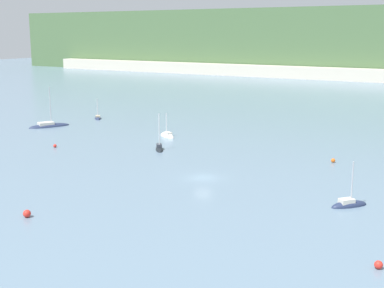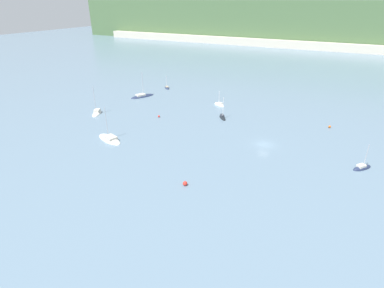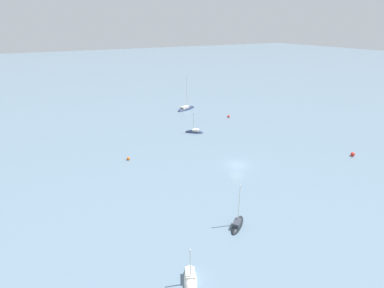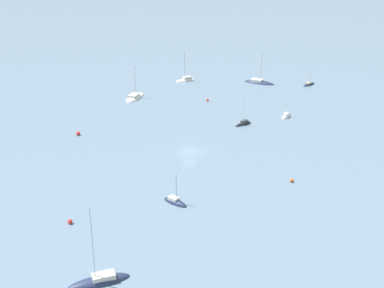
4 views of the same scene
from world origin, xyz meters
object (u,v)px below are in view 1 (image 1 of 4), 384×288
at_px(sailboat_3, 167,136).
at_px(mooring_buoy_0, 333,160).
at_px(sailboat_5, 98,118).
at_px(sailboat_6, 349,205).
at_px(mooring_buoy_1, 55,146).
at_px(sailboat_7, 159,149).
at_px(sailboat_4, 49,126).
at_px(mooring_buoy_3, 378,265).
at_px(mooring_buoy_2, 27,214).

bearing_deg(sailboat_3, mooring_buoy_0, -160.09).
xyz_separation_m(sailboat_5, sailboat_6, (69.22, -34.84, 0.02)).
distance_m(sailboat_3, mooring_buoy_1, 22.06).
distance_m(sailboat_3, sailboat_5, 28.74).
distance_m(sailboat_5, sailboat_7, 38.43).
bearing_deg(sailboat_7, mooring_buoy_1, -102.98).
distance_m(sailboat_4, sailboat_6, 74.00).
xyz_separation_m(sailboat_3, mooring_buoy_3, (49.24, -40.47, 0.31)).
bearing_deg(sailboat_4, sailboat_5, 18.53).
height_order(sailboat_7, mooring_buoy_1, sailboat_7).
distance_m(sailboat_6, mooring_buoy_1, 54.45).
bearing_deg(mooring_buoy_2, sailboat_4, 133.58).
bearing_deg(mooring_buoy_0, sailboat_6, -68.64).
xyz_separation_m(sailboat_5, mooring_buoy_2, (39.46, -57.39, 0.37)).
xyz_separation_m(sailboat_5, mooring_buoy_1, (15.08, -28.96, 0.23)).
bearing_deg(sailboat_3, sailboat_4, 34.01).
bearing_deg(mooring_buoy_3, mooring_buoy_0, 112.21).
bearing_deg(sailboat_4, sailboat_3, -56.74).
bearing_deg(mooring_buoy_0, mooring_buoy_1, -162.37).
xyz_separation_m(sailboat_4, mooring_buoy_3, (77.87, -36.73, 0.28)).
distance_m(sailboat_6, sailboat_7, 39.51).
distance_m(mooring_buoy_1, mooring_buoy_2, 37.45).
bearing_deg(sailboat_6, mooring_buoy_1, 123.16).
bearing_deg(sailboat_4, sailboat_6, -80.51).
xyz_separation_m(sailboat_3, sailboat_6, (42.38, -24.54, 0.02)).
bearing_deg(sailboat_3, mooring_buoy_1, 84.37).
bearing_deg(sailboat_6, mooring_buoy_0, 60.71).
relative_size(sailboat_3, sailboat_4, 0.59).
height_order(sailboat_3, mooring_buoy_0, sailboat_3).
height_order(sailboat_7, mooring_buoy_2, sailboat_7).
bearing_deg(sailboat_7, mooring_buoy_2, -26.94).
height_order(sailboat_4, mooring_buoy_3, sailboat_4).
relative_size(sailboat_4, mooring_buoy_2, 10.86).
height_order(sailboat_7, mooring_buoy_0, sailboat_7).
bearing_deg(sailboat_4, sailboat_7, -75.59).
relative_size(sailboat_7, mooring_buoy_1, 11.77).
height_order(mooring_buoy_0, mooring_buoy_1, mooring_buoy_0).
bearing_deg(sailboat_5, mooring_buoy_3, -166.70).
distance_m(sailboat_3, mooring_buoy_3, 63.74).
height_order(mooring_buoy_0, mooring_buoy_2, mooring_buoy_2).
distance_m(sailboat_3, sailboat_4, 28.87).
relative_size(mooring_buoy_0, mooring_buoy_1, 1.11).
relative_size(sailboat_5, mooring_buoy_2, 6.23).
distance_m(sailboat_4, mooring_buoy_3, 86.10).
bearing_deg(sailboat_4, mooring_buoy_3, -89.43).
height_order(sailboat_4, sailboat_7, sailboat_4).
bearing_deg(sailboat_6, mooring_buoy_3, -117.35).
bearing_deg(sailboat_7, sailboat_5, -161.08).
bearing_deg(sailboat_3, sailboat_7, 143.61).
bearing_deg(sailboat_7, mooring_buoy_3, 17.61).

